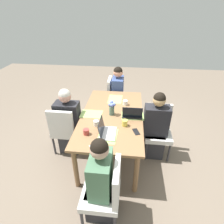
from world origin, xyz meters
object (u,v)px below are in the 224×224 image
(chair_head_right_left_near, at_px, (115,95))
(coffee_mug_near_right, at_px, (125,103))
(person_near_right_near, at_px, (155,129))
(coffee_mug_centre_left, at_px, (86,132))
(laptop_head_left_left_mid, at_px, (106,131))
(person_head_right_left_near, at_px, (118,96))
(person_far_left_far, at_px, (69,125))
(coffee_mug_near_left, at_px, (125,123))
(phone_black, at_px, (136,132))
(flower_vase, at_px, (112,108))
(coffee_mug_centre_right, at_px, (96,123))
(laptop_near_right_near, at_px, (132,114))
(chair_head_left_left_mid, at_px, (106,191))
(person_head_left_left_mid, at_px, (101,184))
(chair_far_left_far, at_px, (64,128))
(phone_silver, at_px, (94,148))
(chair_near_right_near, at_px, (158,128))
(dining_table, at_px, (112,119))

(chair_head_right_left_near, relative_size, coffee_mug_near_right, 10.27)
(person_near_right_near, relative_size, coffee_mug_centre_left, 14.26)
(laptop_head_left_left_mid, relative_size, coffee_mug_centre_left, 3.82)
(person_head_right_left_near, bearing_deg, person_far_left_far, 148.60)
(coffee_mug_near_left, height_order, phone_black, coffee_mug_near_left)
(flower_vase, relative_size, coffee_mug_near_left, 2.51)
(person_near_right_near, bearing_deg, coffee_mug_centre_left, 117.88)
(coffee_mug_centre_right, bearing_deg, laptop_near_right_near, -60.39)
(coffee_mug_near_left, xyz_separation_m, coffee_mug_centre_right, (-0.04, 0.43, -0.01))
(coffee_mug_near_right, relative_size, phone_black, 0.58)
(chair_head_right_left_near, xyz_separation_m, person_far_left_far, (-1.29, 0.68, 0.03))
(flower_vase, height_order, phone_black, flower_vase)
(chair_head_left_left_mid, bearing_deg, person_head_left_left_mid, 51.24)
(chair_far_left_far, bearing_deg, coffee_mug_near_right, -64.36)
(chair_head_right_left_near, distance_m, coffee_mug_centre_right, 1.61)
(person_far_left_far, bearing_deg, phone_silver, -142.43)
(chair_near_right_near, distance_m, coffee_mug_near_left, 0.73)
(person_head_left_left_mid, height_order, coffee_mug_centre_right, person_head_left_left_mid)
(chair_head_right_left_near, height_order, person_near_right_near, person_near_right_near)
(chair_near_right_near, xyz_separation_m, coffee_mug_centre_right, (-0.40, 0.99, 0.30))
(chair_head_right_left_near, bearing_deg, dining_table, -176.63)
(flower_vase, bearing_deg, person_far_left_far, 93.85)
(chair_head_left_left_mid, distance_m, flower_vase, 1.31)
(coffee_mug_centre_right, bearing_deg, chair_near_right_near, -68.10)
(person_head_left_left_mid, xyz_separation_m, coffee_mug_centre_left, (0.63, 0.30, 0.27))
(chair_head_right_left_near, bearing_deg, phone_silver, 178.16)
(flower_vase, xyz_separation_m, coffee_mug_centre_left, (-0.56, 0.30, -0.08))
(phone_black, bearing_deg, chair_far_left_far, 55.74)
(chair_far_left_far, xyz_separation_m, phone_black, (-0.31, -1.20, 0.26))
(chair_head_left_left_mid, height_order, chair_near_right_near, same)
(flower_vase, xyz_separation_m, coffee_mug_near_left, (-0.30, -0.23, -0.08))
(chair_near_right_near, bearing_deg, phone_black, 141.52)
(dining_table, distance_m, person_head_left_left_mid, 1.20)
(chair_head_left_left_mid, height_order, coffee_mug_centre_left, chair_head_left_left_mid)
(laptop_near_right_near, xyz_separation_m, coffee_mug_centre_right, (-0.30, 0.53, -0.00))
(person_head_left_left_mid, relative_size, person_far_left_far, 1.00)
(dining_table, bearing_deg, chair_far_left_far, 98.36)
(chair_head_right_left_near, relative_size, chair_head_left_left_mid, 1.00)
(chair_head_left_left_mid, bearing_deg, coffee_mug_near_left, -9.02)
(coffee_mug_near_left, bearing_deg, phone_silver, 146.24)
(flower_vase, bearing_deg, coffee_mug_near_right, -29.60)
(person_head_right_left_near, height_order, coffee_mug_near_right, person_head_right_left_near)
(chair_head_left_left_mid, bearing_deg, coffee_mug_centre_left, 28.42)
(person_far_left_far, xyz_separation_m, person_near_right_near, (0.03, -1.48, 0.00))
(chair_head_left_left_mid, relative_size, laptop_head_left_left_mid, 2.81)
(laptop_head_left_left_mid, bearing_deg, chair_head_right_left_near, 1.41)
(person_far_left_far, height_order, laptop_head_left_left_mid, person_far_left_far)
(chair_head_left_left_mid, xyz_separation_m, coffee_mug_near_right, (1.62, -0.13, 0.30))
(person_near_right_near, xyz_separation_m, coffee_mug_centre_left, (-0.55, 1.03, 0.27))
(laptop_head_left_left_mid, bearing_deg, person_near_right_near, -55.89)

